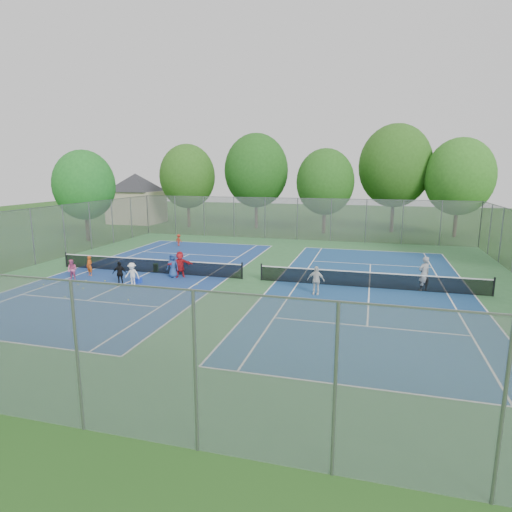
{
  "coord_description": "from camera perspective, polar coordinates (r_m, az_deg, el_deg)",
  "views": [
    {
      "loc": [
        6.98,
        -24.47,
        6.62
      ],
      "look_at": [
        0.0,
        1.0,
        1.3
      ],
      "focal_mm": 30.0,
      "sensor_mm": 36.0,
      "label": 1
    }
  ],
  "objects": [
    {
      "name": "ground",
      "position": [
        26.29,
        -0.58,
        -3.19
      ],
      "size": [
        120.0,
        120.0,
        0.0
      ],
      "primitive_type": "plane",
      "color": "#235119",
      "rests_on": "ground"
    },
    {
      "name": "court_pad",
      "position": [
        26.29,
        -0.58,
        -3.18
      ],
      "size": [
        32.0,
        32.0,
        0.01
      ],
      "primitive_type": "cube",
      "color": "#326A39",
      "rests_on": "ground"
    },
    {
      "name": "court_left",
      "position": [
        28.95,
        -14.04,
        -2.15
      ],
      "size": [
        10.97,
        23.77,
        0.01
      ],
      "primitive_type": "cube",
      "color": "navy",
      "rests_on": "court_pad"
    },
    {
      "name": "court_right",
      "position": [
        25.35,
        14.87,
        -4.11
      ],
      "size": [
        10.97,
        23.77,
        0.01
      ],
      "primitive_type": "cube",
      "color": "navy",
      "rests_on": "court_pad"
    },
    {
      "name": "net_left",
      "position": [
        28.85,
        -14.08,
        -1.3
      ],
      "size": [
        12.87,
        0.1,
        0.91
      ],
      "primitive_type": "cube",
      "color": "black",
      "rests_on": "ground"
    },
    {
      "name": "net_right",
      "position": [
        25.24,
        14.92,
        -3.14
      ],
      "size": [
        12.87,
        0.1,
        0.91
      ],
      "primitive_type": "cube",
      "color": "black",
      "rests_on": "ground"
    },
    {
      "name": "fence_north",
      "position": [
        41.33,
        5.52,
        4.92
      ],
      "size": [
        32.0,
        0.1,
        4.0
      ],
      "primitive_type": "cube",
      "color": "gray",
      "rests_on": "ground"
    },
    {
      "name": "fence_south",
      "position": [
        11.91,
        -22.72,
        -12.38
      ],
      "size": [
        32.0,
        0.1,
        4.0
      ],
      "primitive_type": "cube",
      "color": "gray",
      "rests_on": "ground"
    },
    {
      "name": "fence_west",
      "position": [
        33.89,
        -27.62,
        2.25
      ],
      "size": [
        0.1,
        32.0,
        4.0
      ],
      "primitive_type": "cube",
      "rotation": [
        0.0,
        0.0,
        1.57
      ],
      "color": "gray",
      "rests_on": "ground"
    },
    {
      "name": "house",
      "position": [
        56.52,
        -15.71,
        8.54
      ],
      "size": [
        11.03,
        11.03,
        7.3
      ],
      "color": "#B7A88C",
      "rests_on": "ground"
    },
    {
      "name": "tree_nw",
      "position": [
        50.99,
        -9.13,
        10.44
      ],
      "size": [
        6.4,
        6.4,
        9.58
      ],
      "color": "#443326",
      "rests_on": "ground"
    },
    {
      "name": "tree_nl",
      "position": [
        49.21,
        0.03,
        11.31
      ],
      "size": [
        7.2,
        7.2,
        10.69
      ],
      "color": "#443326",
      "rests_on": "ground"
    },
    {
      "name": "tree_nc",
      "position": [
        45.76,
        9.2,
        9.71
      ],
      "size": [
        6.0,
        6.0,
        8.85
      ],
      "color": "#443326",
      "rests_on": "ground"
    },
    {
      "name": "tree_nr",
      "position": [
        48.51,
        18.07,
        11.35
      ],
      "size": [
        7.6,
        7.6,
        11.42
      ],
      "color": "#443326",
      "rests_on": "ground"
    },
    {
      "name": "tree_ne",
      "position": [
        47.16,
        25.49,
        9.52
      ],
      "size": [
        6.6,
        6.6,
        9.77
      ],
      "color": "#443326",
      "rests_on": "ground"
    },
    {
      "name": "tree_side_w",
      "position": [
        43.19,
        -21.94,
        8.75
      ],
      "size": [
        5.6,
        5.6,
        8.47
      ],
      "color": "#443326",
      "rests_on": "ground"
    },
    {
      "name": "ball_crate",
      "position": [
        26.47,
        -15.53,
        -3.13
      ],
      "size": [
        0.45,
        0.45,
        0.34
      ],
      "primitive_type": "cube",
      "rotation": [
        0.0,
        0.0,
        -0.13
      ],
      "color": "#1837B5",
      "rests_on": "ground"
    },
    {
      "name": "ball_hopper",
      "position": [
        29.0,
        -13.22,
        -1.54
      ],
      "size": [
        0.35,
        0.35,
        0.56
      ],
      "primitive_type": "cube",
      "rotation": [
        0.0,
        0.0,
        0.26
      ],
      "color": "#258B39",
      "rests_on": "ground"
    },
    {
      "name": "student_a",
      "position": [
        29.14,
        -21.32,
        -1.23
      ],
      "size": [
        0.54,
        0.43,
        1.29
      ],
      "primitive_type": "imported",
      "rotation": [
        0.0,
        0.0,
        -0.29
      ],
      "color": "#D44D14",
      "rests_on": "ground"
    },
    {
      "name": "student_b",
      "position": [
        28.44,
        -23.31,
        -1.7
      ],
      "size": [
        0.64,
        0.51,
        1.27
      ],
      "primitive_type": "imported",
      "rotation": [
        0.0,
        0.0,
        0.05
      ],
      "color": "#DC558B",
      "rests_on": "ground"
    },
    {
      "name": "student_c",
      "position": [
        25.86,
        -16.18,
        -2.35
      ],
      "size": [
        0.92,
        0.57,
        1.36
      ],
      "primitive_type": "imported",
      "rotation": [
        0.0,
        0.0,
        0.08
      ],
      "color": "white",
      "rests_on": "ground"
    },
    {
      "name": "student_d",
      "position": [
        26.08,
        -17.73,
        -2.26
      ],
      "size": [
        0.89,
        0.53,
        1.42
      ],
      "primitive_type": "imported",
      "rotation": [
        0.0,
        0.0,
        0.23
      ],
      "color": "black",
      "rests_on": "ground"
    },
    {
      "name": "student_e",
      "position": [
        27.18,
        -11.05,
        -1.27
      ],
      "size": [
        0.79,
        0.55,
        1.52
      ],
      "primitive_type": "imported",
      "rotation": [
        0.0,
        0.0,
        0.09
      ],
      "color": "navy",
      "rests_on": "ground"
    },
    {
      "name": "student_f",
      "position": [
        27.11,
        -10.09,
        -1.13
      ],
      "size": [
        1.6,
        1.11,
        1.66
      ],
      "primitive_type": "imported",
      "rotation": [
        0.0,
        0.0,
        0.45
      ],
      "color": "red",
      "rests_on": "ground"
    },
    {
      "name": "child_far_baseline",
      "position": [
        38.48,
        -10.26,
        2.09
      ],
      "size": [
        0.76,
        0.57,
        1.05
      ],
      "primitive_type": "imported",
      "rotation": [
        0.0,
        0.0,
        2.85
      ],
      "color": "#AF2B19",
      "rests_on": "ground"
    },
    {
      "name": "instructor",
      "position": [
        25.43,
        21.5,
        -2.24
      ],
      "size": [
        0.85,
        0.8,
        1.96
      ],
      "primitive_type": "imported",
      "rotation": [
        0.0,
        0.0,
        3.77
      ],
      "color": "gray",
      "rests_on": "ground"
    },
    {
      "name": "teen_court_b",
      "position": [
        23.28,
        7.98,
        -3.23
      ],
      "size": [
        0.94,
        0.42,
        1.58
      ],
      "primitive_type": "imported",
      "rotation": [
        0.0,
        0.0,
        -0.04
      ],
      "color": "silver",
      "rests_on": "ground"
    },
    {
      "name": "tennis_ball_0",
      "position": [
        26.14,
        -22.06,
        -4.06
      ],
      "size": [
        0.07,
        0.07,
        0.07
      ],
      "primitive_type": "sphere",
      "color": "#D7F438",
      "rests_on": "ground"
    },
    {
      "name": "tennis_ball_1",
      "position": [
        27.08,
        -22.65,
        -3.59
      ],
      "size": [
        0.07,
        0.07,
        0.07
      ],
      "primitive_type": "sphere",
      "color": "yellow",
      "rests_on": "ground"
    },
    {
      "name": "tennis_ball_2",
      "position": [
        24.83,
        -12.27,
        -4.26
      ],
      "size": [
        0.07,
        0.07,
        0.07
      ],
      "primitive_type": "sphere",
      "color": "#B4DA32",
      "rests_on": "ground"
    },
    {
      "name": "tennis_ball_3",
      "position": [
        25.17,
        -18.81,
        -4.41
      ],
      "size": [
        0.07,
        0.07,
        0.07
      ],
      "primitive_type": "sphere",
      "color": "gold",
      "rests_on": "ground"
    },
    {
      "name": "tennis_ball_4",
      "position": [
        27.92,
        -26.46,
        -3.48
      ],
      "size": [
        0.07,
        0.07,
        0.07
      ],
      "primitive_type": "sphere",
      "color": "#B6CF30",
      "rests_on": "ground"
    },
    {
      "name": "tennis_ball_5",
      "position": [
        26.72,
        -23.44,
        -3.85
      ],
      "size": [
        0.07,
        0.07,
        0.07
      ],
      "primitive_type": "sphere",
      "color": "#DEF138",
      "rests_on": "ground"
    },
    {
      "name": "tennis_ball_6",
      "position": [
        27.12,
        -26.9,
        -3.93
      ],
      "size": [
        0.07,
        0.07,
        0.07
      ],
      "primitive_type": "sphere",
      "color": "#B9CB2F",
      "rests_on": "ground"
    },
    {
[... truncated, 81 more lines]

